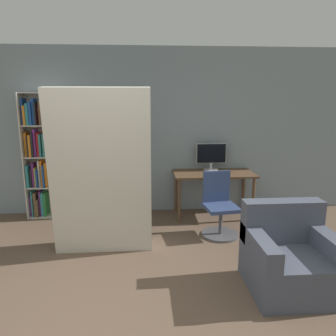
{
  "coord_description": "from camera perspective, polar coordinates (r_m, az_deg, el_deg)",
  "views": [
    {
      "loc": [
        0.38,
        -2.26,
        1.93
      ],
      "look_at": [
        0.67,
        1.71,
        1.05
      ],
      "focal_mm": 35.0,
      "sensor_mm": 36.0,
      "label": 1
    }
  ],
  "objects": [
    {
      "name": "desk",
      "position": [
        5.33,
        7.93,
        -1.78
      ],
      "size": [
        1.29,
        0.65,
        0.72
      ],
      "color": "brown",
      "rests_on": "ground"
    },
    {
      "name": "wall_back",
      "position": [
        5.45,
        -8.2,
        6.21
      ],
      "size": [
        8.0,
        0.06,
        2.7
      ],
      "color": "gray",
      "rests_on": "ground"
    },
    {
      "name": "monitor",
      "position": [
        5.44,
        7.53,
        2.11
      ],
      "size": [
        0.5,
        0.25,
        0.45
      ],
      "color": "#B7B7BC",
      "rests_on": "desk"
    },
    {
      "name": "mattress_near",
      "position": [
        3.99,
        -11.55,
        -1.02
      ],
      "size": [
        1.2,
        0.34,
        2.03
      ],
      "color": "beige",
      "rests_on": "ground"
    },
    {
      "name": "bookshelf",
      "position": [
        5.57,
        -20.81,
        1.94
      ],
      "size": [
        0.76,
        0.31,
        1.99
      ],
      "color": "beige",
      "rests_on": "ground"
    },
    {
      "name": "office_chair",
      "position": [
        4.7,
        8.95,
        -7.32
      ],
      "size": [
        0.52,
        0.52,
        0.89
      ],
      "color": "#4C4C51",
      "rests_on": "ground"
    },
    {
      "name": "armchair",
      "position": [
        3.67,
        20.42,
        -14.43
      ],
      "size": [
        0.85,
        0.8,
        0.85
      ],
      "color": "#474C5B",
      "rests_on": "ground"
    },
    {
      "name": "mattress_far",
      "position": [
        4.19,
        -11.2,
        -0.37
      ],
      "size": [
        1.2,
        0.27,
        2.03
      ],
      "color": "beige",
      "rests_on": "ground"
    }
  ]
}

